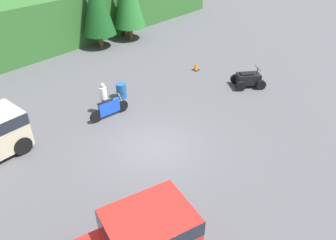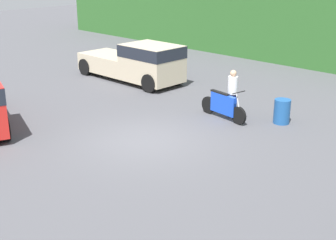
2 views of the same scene
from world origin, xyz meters
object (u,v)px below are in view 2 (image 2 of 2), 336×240
at_px(dirt_bike, 223,106).
at_px(rider_person, 233,91).
at_px(steel_barrel, 282,111).
at_px(pickup_truck_second, 138,62).

height_order(dirt_bike, rider_person, rider_person).
bearing_deg(steel_barrel, dirt_bike, -149.32).
height_order(pickup_truck_second, steel_barrel, pickup_truck_second).
bearing_deg(steel_barrel, pickup_truck_second, 177.42).
distance_m(pickup_truck_second, dirt_bike, 6.40).
bearing_deg(dirt_bike, rider_person, 90.39).
bearing_deg(rider_person, pickup_truck_second, -170.16).
bearing_deg(pickup_truck_second, rider_person, -9.27).
xyz_separation_m(pickup_truck_second, dirt_bike, (6.22, -1.43, -0.50)).
bearing_deg(pickup_truck_second, dirt_bike, -13.31).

